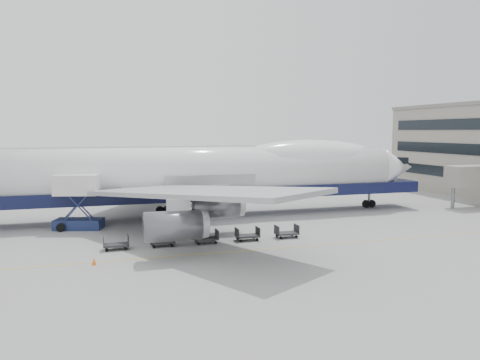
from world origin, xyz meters
name	(u,v)px	position (x,y,z in m)	size (l,w,h in m)	color
ground	(221,237)	(0.00, 0.00, 0.00)	(260.00, 260.00, 0.00)	gray
apron_line	(237,251)	(0.00, -6.00, 0.01)	(60.00, 0.15, 0.01)	gold
hangar	(107,162)	(-10.00, 70.00, 3.50)	(110.00, 8.00, 7.00)	slate
airliner	(202,173)	(0.64, 12.00, 5.62)	(67.00, 55.30, 19.98)	white
catering_truck	(78,198)	(-14.18, 8.52, 3.45)	(5.62, 4.51, 6.13)	navy
traffic_cone	(94,262)	(-12.45, -6.76, 0.27)	(0.39, 0.39, 0.58)	#FF630D
dolly_0	(116,244)	(-10.54, -2.19, 0.53)	(2.30, 1.35, 1.30)	#2D2D30
dolly_1	(162,241)	(-6.29, -2.19, 0.53)	(2.30, 1.35, 1.30)	#2D2D30
dolly_2	(206,238)	(-2.05, -2.19, 0.53)	(2.30, 1.35, 1.30)	#2D2D30
dolly_3	(247,235)	(2.19, -2.19, 0.53)	(2.30, 1.35, 1.30)	#2D2D30
dolly_4	(287,232)	(6.43, -2.19, 0.53)	(2.30, 1.35, 1.30)	#2D2D30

